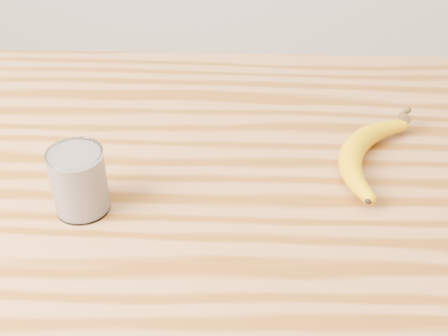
{
  "coord_description": "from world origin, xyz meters",
  "views": [
    {
      "loc": [
        -0.01,
        -0.86,
        1.53
      ],
      "look_at": [
        -0.03,
        -0.06,
        0.93
      ],
      "focal_mm": 50.0,
      "sensor_mm": 36.0,
      "label": 1
    }
  ],
  "objects": [
    {
      "name": "smoothie_glass",
      "position": [
        -0.25,
        -0.13,
        0.95
      ],
      "size": [
        0.08,
        0.08,
        0.11
      ],
      "color": "white",
      "rests_on": "table"
    },
    {
      "name": "banana",
      "position": [
        0.18,
        0.01,
        0.92
      ],
      "size": [
        0.25,
        0.36,
        0.04
      ],
      "primitive_type": null,
      "rotation": [
        0.0,
        0.0,
        -0.41
      ],
      "color": "#C99700",
      "rests_on": "table"
    },
    {
      "name": "table",
      "position": [
        0.0,
        0.0,
        0.77
      ],
      "size": [
        1.2,
        0.8,
        0.9
      ],
      "color": "#986535",
      "rests_on": "ground"
    }
  ]
}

